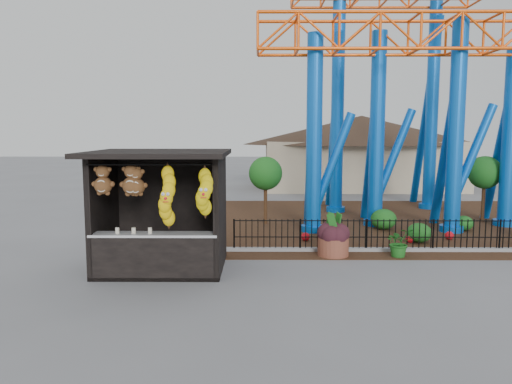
{
  "coord_description": "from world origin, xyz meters",
  "views": [
    {
      "loc": [
        -0.43,
        -11.76,
        3.62
      ],
      "look_at": [
        -0.53,
        1.5,
        2.0
      ],
      "focal_mm": 35.0,
      "sensor_mm": 36.0,
      "label": 1
    }
  ],
  "objects_px": {
    "terracotta_planter": "(333,247)",
    "potted_plant": "(399,242)",
    "prize_booth": "(160,213)",
    "roller_coaster": "(402,59)"
  },
  "relations": [
    {
      "from": "prize_booth",
      "to": "potted_plant",
      "type": "relative_size",
      "value": 4.05
    },
    {
      "from": "roller_coaster",
      "to": "terracotta_planter",
      "type": "relative_size",
      "value": 12.14
    },
    {
      "from": "terracotta_planter",
      "to": "potted_plant",
      "type": "height_order",
      "value": "potted_plant"
    },
    {
      "from": "prize_booth",
      "to": "terracotta_planter",
      "type": "xyz_separation_m",
      "value": [
        4.71,
        1.58,
        -1.26
      ]
    },
    {
      "from": "prize_booth",
      "to": "roller_coaster",
      "type": "distance_m",
      "value": 11.98
    },
    {
      "from": "terracotta_planter",
      "to": "potted_plant",
      "type": "relative_size",
      "value": 1.05
    },
    {
      "from": "terracotta_planter",
      "to": "potted_plant",
      "type": "distance_m",
      "value": 1.9
    },
    {
      "from": "terracotta_planter",
      "to": "potted_plant",
      "type": "bearing_deg",
      "value": -3.54
    },
    {
      "from": "roller_coaster",
      "to": "potted_plant",
      "type": "distance_m",
      "value": 8.52
    },
    {
      "from": "roller_coaster",
      "to": "potted_plant",
      "type": "height_order",
      "value": "roller_coaster"
    }
  ]
}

